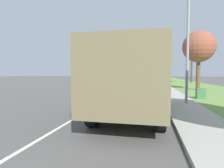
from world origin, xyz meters
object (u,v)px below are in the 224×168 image
(military_truck, at_px, (133,77))
(lamp_post, at_px, (184,19))
(car_nearest_ahead, at_px, (105,83))
(car_second_ahead, at_px, (120,81))

(military_truck, height_order, lamp_post, lamp_post)
(car_nearest_ahead, xyz_separation_m, car_second_ahead, (0.28, 7.47, 0.02))
(military_truck, bearing_deg, car_nearest_ahead, 110.90)
(lamp_post, bearing_deg, car_second_ahead, 111.68)
(car_nearest_ahead, bearing_deg, military_truck, -69.10)
(military_truck, distance_m, car_second_ahead, 18.34)
(car_second_ahead, relative_size, lamp_post, 0.51)
(military_truck, bearing_deg, car_second_ahead, 101.70)
(car_second_ahead, xyz_separation_m, lamp_post, (6.19, -15.57, 3.91))
(military_truck, bearing_deg, lamp_post, 43.83)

